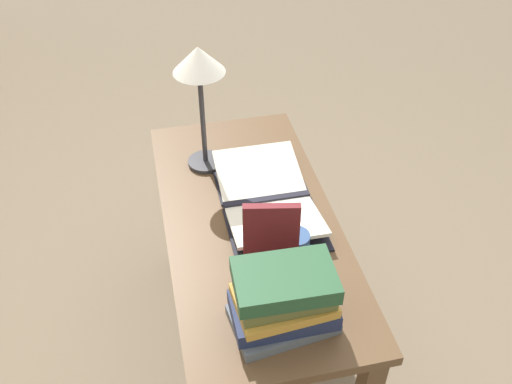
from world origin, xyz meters
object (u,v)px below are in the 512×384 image
Objects in this scene: book_standing_upright at (271,238)px; coffee_mug at (296,245)px; open_book at (267,198)px; reading_lamp at (199,72)px; book_stack_tall at (285,300)px.

coffee_mug is (0.04, -0.09, -0.08)m from book_standing_upright.
coffee_mug is at bearing -57.11° from book_standing_upright.
reading_lamp reaches higher than open_book.
coffee_mug is (-0.26, -0.03, 0.02)m from open_book.
open_book is at bearing 6.62° from coffee_mug.
open_book is 0.52m from book_stack_tall.
book_standing_upright reaches higher than open_book.
book_standing_upright is at bearing -168.62° from reading_lamp.
open_book is 1.15× the size of reading_lamp.
book_standing_upright is 2.56× the size of coffee_mug.
book_standing_upright is at bearing 111.59° from coffee_mug.
open_book is 5.46× the size of coffee_mug.
book_stack_tall is at bearing -171.51° from book_standing_upright.
open_book is 0.32m from book_standing_upright.
coffee_mug reaches higher than open_book.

